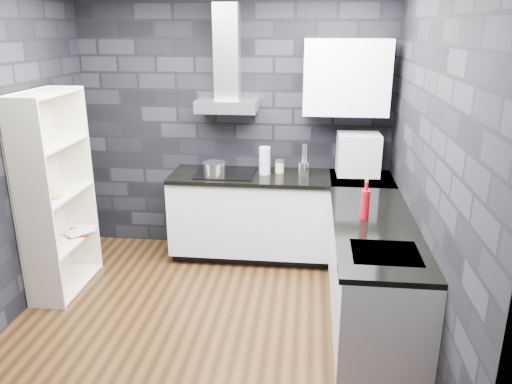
% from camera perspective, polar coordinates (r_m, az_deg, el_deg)
% --- Properties ---
extents(ground, '(3.20, 3.20, 0.00)m').
position_cam_1_polar(ground, '(4.22, -5.60, -14.79)').
color(ground, '#3F2712').
extents(wall_back, '(3.20, 0.05, 2.70)m').
position_cam_1_polar(wall_back, '(5.22, -2.40, 7.85)').
color(wall_back, black).
rests_on(wall_back, ground).
extents(wall_front, '(3.20, 0.05, 2.70)m').
position_cam_1_polar(wall_front, '(2.20, -15.41, -8.01)').
color(wall_front, black).
rests_on(wall_front, ground).
extents(wall_right, '(0.05, 3.20, 2.70)m').
position_cam_1_polar(wall_right, '(3.67, 19.36, 2.27)').
color(wall_right, black).
rests_on(wall_right, ground).
extents(toekick_back, '(2.18, 0.50, 0.10)m').
position_cam_1_polar(toekick_back, '(5.30, 2.71, -6.80)').
color(toekick_back, black).
rests_on(toekick_back, ground).
extents(toekick_right, '(0.50, 1.78, 0.10)m').
position_cam_1_polar(toekick_right, '(4.24, 13.29, -14.29)').
color(toekick_right, black).
rests_on(toekick_right, ground).
extents(counter_back_cab, '(2.20, 0.60, 0.76)m').
position_cam_1_polar(counter_back_cab, '(5.09, 2.75, -2.61)').
color(counter_back_cab, silver).
rests_on(counter_back_cab, ground).
extents(counter_right_cab, '(0.60, 1.80, 0.76)m').
position_cam_1_polar(counter_right_cab, '(4.02, 13.17, -9.11)').
color(counter_right_cab, silver).
rests_on(counter_right_cab, ground).
extents(counter_back_top, '(2.20, 0.62, 0.04)m').
position_cam_1_polar(counter_back_top, '(4.96, 2.81, 1.67)').
color(counter_back_top, black).
rests_on(counter_back_top, counter_back_cab).
extents(counter_right_top, '(0.62, 1.80, 0.04)m').
position_cam_1_polar(counter_right_top, '(3.86, 13.45, -3.82)').
color(counter_right_top, black).
rests_on(counter_right_top, counter_right_cab).
extents(counter_corner_top, '(0.62, 0.62, 0.04)m').
position_cam_1_polar(counter_corner_top, '(4.98, 12.04, 1.37)').
color(counter_corner_top, black).
rests_on(counter_corner_top, counter_right_cab).
extents(hood_body, '(0.60, 0.34, 0.12)m').
position_cam_1_polar(hood_body, '(5.00, -3.35, 9.82)').
color(hood_body, silver).
rests_on(hood_body, wall_back).
extents(hood_chimney, '(0.24, 0.20, 0.90)m').
position_cam_1_polar(hood_chimney, '(5.02, -3.32, 15.70)').
color(hood_chimney, silver).
rests_on(hood_chimney, hood_body).
extents(upper_cabinet, '(0.80, 0.35, 0.70)m').
position_cam_1_polar(upper_cabinet, '(4.90, 10.29, 12.80)').
color(upper_cabinet, white).
rests_on(upper_cabinet, wall_back).
extents(cooktop, '(0.58, 0.50, 0.01)m').
position_cam_1_polar(cooktop, '(5.02, -3.46, 2.19)').
color(cooktop, black).
rests_on(cooktop, counter_back_top).
extents(sink_rim, '(0.44, 0.40, 0.01)m').
position_cam_1_polar(sink_rim, '(3.40, 14.58, -6.78)').
color(sink_rim, silver).
rests_on(sink_rim, counter_right_top).
extents(pot, '(0.26, 0.26, 0.13)m').
position_cam_1_polar(pot, '(4.89, -4.77, 2.55)').
color(pot, silver).
rests_on(pot, cooktop).
extents(glass_vase, '(0.13, 0.13, 0.27)m').
position_cam_1_polar(glass_vase, '(4.96, 0.99, 3.61)').
color(glass_vase, silver).
rests_on(glass_vase, counter_back_top).
extents(storage_jar, '(0.11, 0.11, 0.11)m').
position_cam_1_polar(storage_jar, '(5.04, 2.70, 2.86)').
color(storage_jar, tan).
rests_on(storage_jar, counter_back_top).
extents(utensil_crock, '(0.12, 0.12, 0.14)m').
position_cam_1_polar(utensil_crock, '(4.94, 5.48, 2.64)').
color(utensil_crock, silver).
rests_on(utensil_crock, counter_back_top).
extents(appliance_garage, '(0.41, 0.33, 0.40)m').
position_cam_1_polar(appliance_garage, '(4.95, 11.59, 4.24)').
color(appliance_garage, '#B8BABF').
rests_on(appliance_garage, counter_back_top).
extents(red_bottle, '(0.07, 0.07, 0.22)m').
position_cam_1_polar(red_bottle, '(3.90, 12.37, -1.41)').
color(red_bottle, '#AD0617').
rests_on(red_bottle, counter_right_top).
extents(bookshelf, '(0.49, 0.85, 1.80)m').
position_cam_1_polar(bookshelf, '(4.71, -21.88, -0.30)').
color(bookshelf, beige).
rests_on(bookshelf, ground).
extents(fruit_bowl, '(0.29, 0.29, 0.06)m').
position_cam_1_polar(fruit_bowl, '(4.63, -22.45, -0.23)').
color(fruit_bowl, silver).
rests_on(fruit_bowl, bookshelf).
extents(book_red, '(0.17, 0.09, 0.24)m').
position_cam_1_polar(book_red, '(4.96, -20.76, -3.32)').
color(book_red, maroon).
rests_on(book_red, bookshelf).
extents(book_second, '(0.16, 0.13, 0.25)m').
position_cam_1_polar(book_second, '(5.00, -20.11, -2.80)').
color(book_second, '#B2B2B2').
rests_on(book_second, bookshelf).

